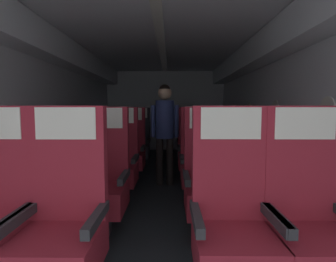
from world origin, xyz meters
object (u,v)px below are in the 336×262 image
object	(u,v)px
seat_b_right_window	(210,181)
seat_e_right_window	(189,143)
flight_attendant	(165,124)
seat_b_left_aisle	(102,181)
seat_e_left_window	(113,143)
seat_a_right_window	(232,222)
seat_b_right_aisle	(259,181)
seat_a_right_aisle	(309,222)
seat_d_right_window	(193,150)
seat_c_left_aisle	(119,162)
seat_c_left_window	(84,161)
seat_d_left_aisle	(130,151)
seat_a_left_aisle	(63,222)
seat_d_left_window	(102,150)
seat_b_left_window	(52,181)
seat_c_right_window	(199,162)
seat_e_left_aisle	(138,143)
seat_c_right_aisle	(236,162)
seat_e_right_aisle	(212,143)
seat_d_right_aisle	(222,151)

from	to	relation	value
seat_b_right_window	seat_e_right_window	xyz separation A→B (m)	(0.01, 2.80, 0.00)
flight_attendant	seat_b_left_aisle	bearing A→B (deg)	79.43
seat_b_left_aisle	seat_e_left_window	size ratio (longest dim) A/B	1.00
seat_a_right_window	seat_b_right_aisle	distance (m)	1.03
seat_a_right_aisle	seat_b_right_window	distance (m)	1.02
seat_d_right_window	seat_e_left_window	size ratio (longest dim) A/B	1.00
seat_b_right_window	flight_attendant	xyz separation A→B (m)	(-0.46, 1.62, 0.45)
seat_c_left_aisle	flight_attendant	size ratio (longest dim) A/B	0.78
seat_c_left_window	seat_d_left_aisle	distance (m)	1.01
seat_a_left_aisle	seat_d_left_window	size ratio (longest dim) A/B	1.00
seat_b_left_window	seat_c_left_aisle	size ratio (longest dim) A/B	1.00
seat_e_right_window	seat_b_right_aisle	bearing A→B (deg)	-80.59
seat_b_right_aisle	seat_e_right_window	world-z (taller)	same
seat_a_left_aisle	flight_attendant	world-z (taller)	flight_attendant
seat_d_right_window	seat_e_right_window	world-z (taller)	same
seat_a_right_aisle	seat_c_right_window	distance (m)	1.90
seat_b_right_aisle	seat_c_right_window	bearing A→B (deg)	117.32
seat_d_left_aisle	seat_a_right_aisle	bearing A→B (deg)	-61.52
seat_e_left_aisle	seat_e_right_window	world-z (taller)	same
seat_b_right_aisle	flight_attendant	size ratio (longest dim) A/B	0.78
seat_c_right_aisle	seat_a_right_aisle	bearing A→B (deg)	-90.35
seat_b_right_window	seat_e_left_window	xyz separation A→B (m)	(-1.50, 2.79, 0.00)
seat_b_right_aisle	seat_d_right_window	bearing A→B (deg)	104.43
seat_a_right_aisle	seat_a_right_window	distance (m)	0.46
seat_a_right_window	seat_e_right_aisle	bearing A→B (deg)	82.91
seat_c_left_window	seat_d_right_window	world-z (taller)	same
seat_c_left_window	flight_attendant	world-z (taller)	flight_attendant
seat_a_right_window	seat_c_right_window	distance (m)	1.83
seat_c_left_window	seat_c_right_window	distance (m)	1.50
seat_c_right_aisle	seat_b_left_window	bearing A→B (deg)	-155.16
seat_c_left_aisle	seat_a_left_aisle	bearing A→B (deg)	-89.53
seat_c_left_window	seat_c_right_window	size ratio (longest dim) A/B	1.00
seat_d_right_aisle	seat_e_right_window	world-z (taller)	same
seat_a_left_aisle	seat_c_right_window	size ratio (longest dim) A/B	1.00
seat_a_left_aisle	seat_e_right_aisle	xyz separation A→B (m)	(1.49, 3.72, 0.00)
seat_a_right_window	seat_d_right_aisle	size ratio (longest dim) A/B	1.00
seat_a_right_window	seat_d_left_window	size ratio (longest dim) A/B	1.00
seat_e_left_window	flight_attendant	bearing A→B (deg)	-48.23
seat_a_right_window	seat_e_left_aisle	distance (m)	3.85
seat_d_right_aisle	seat_b_right_window	bearing A→B (deg)	-104.42
seat_a_left_aisle	flight_attendant	bearing A→B (deg)	77.41
seat_e_right_aisle	seat_c_left_window	bearing A→B (deg)	-136.84
seat_d_left_window	seat_e_left_window	world-z (taller)	same
seat_b_left_window	seat_c_right_aisle	world-z (taller)	same
seat_a_right_aisle	seat_b_left_window	xyz separation A→B (m)	(-1.97, 0.93, 0.00)
seat_b_left_window	seat_c_left_aisle	xyz separation A→B (m)	(0.47, 0.91, 0.00)
seat_a_left_aisle	seat_b_left_window	xyz separation A→B (m)	(-0.48, 0.94, 0.00)
seat_c_left_aisle	seat_c_right_aisle	distance (m)	1.52
seat_a_right_window	flight_attendant	xyz separation A→B (m)	(-0.46, 2.53, 0.45)
seat_d_left_aisle	seat_c_right_aisle	bearing A→B (deg)	-31.26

